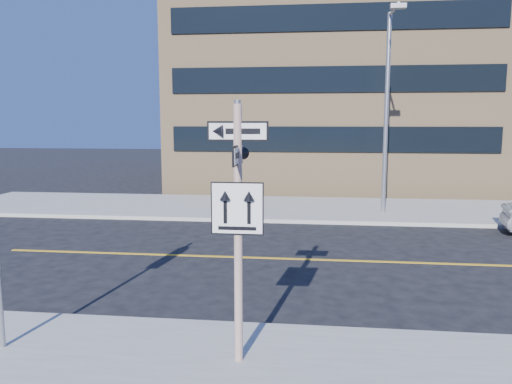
# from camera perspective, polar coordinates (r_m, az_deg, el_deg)

# --- Properties ---
(ground) EXTENTS (120.00, 120.00, 0.00)m
(ground) POSITION_cam_1_polar(r_m,az_deg,el_deg) (10.67, 0.11, -13.35)
(ground) COLOR black
(ground) RESTS_ON ground
(sign_pole) EXTENTS (0.92, 0.92, 4.06)m
(sign_pole) POSITION_cam_1_polar(r_m,az_deg,el_deg) (7.58, -2.07, -3.02)
(sign_pole) COLOR silver
(sign_pole) RESTS_ON near_sidewalk
(streetlight_a) EXTENTS (0.55, 2.25, 8.00)m
(streetlight_a) POSITION_cam_1_polar(r_m,az_deg,el_deg) (20.84, 14.82, 10.15)
(streetlight_a) COLOR gray
(streetlight_a) RESTS_ON far_sidewalk
(building_brick) EXTENTS (18.00, 18.00, 18.00)m
(building_brick) POSITION_cam_1_polar(r_m,az_deg,el_deg) (35.25, 8.36, 16.29)
(building_brick) COLOR tan
(building_brick) RESTS_ON ground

